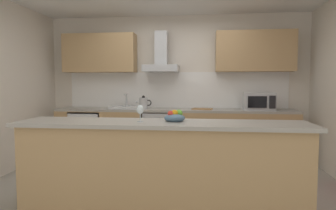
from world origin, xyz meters
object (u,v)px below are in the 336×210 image
(range_hood, at_px, (161,59))
(oven, at_px, (160,133))
(kettle, at_px, (144,103))
(microwave, at_px, (259,101))
(fruit_bowl, at_px, (175,117))
(sink, at_px, (125,107))
(wine_glass, at_px, (140,110))
(refrigerator, at_px, (89,134))
(chopping_board, at_px, (202,109))

(range_hood, bearing_deg, oven, -90.00)
(kettle, bearing_deg, range_hood, 28.84)
(microwave, distance_m, fruit_bowl, 2.41)
(sink, xyz_separation_m, wine_glass, (0.76, -2.21, 0.15))
(oven, relative_size, sink, 1.60)
(oven, xyz_separation_m, kettle, (-0.30, -0.03, 0.55))
(fruit_bowl, bearing_deg, oven, 102.47)
(oven, xyz_separation_m, refrigerator, (-1.32, -0.00, -0.03))
(sink, height_order, chopping_board, sink)
(fruit_bowl, bearing_deg, microwave, 59.26)
(refrigerator, distance_m, fruit_bowl, 2.81)
(wine_glass, relative_size, fruit_bowl, 0.81)
(kettle, xyz_separation_m, range_hood, (0.30, 0.16, 0.78))
(range_hood, distance_m, chopping_board, 1.16)
(oven, distance_m, microwave, 1.80)
(refrigerator, distance_m, sink, 0.84)
(wine_glass, bearing_deg, oven, 92.93)
(kettle, height_order, fruit_bowl, kettle)
(fruit_bowl, bearing_deg, range_hood, 101.77)
(sink, height_order, kettle, sink)
(refrigerator, height_order, microwave, microwave)
(microwave, bearing_deg, range_hood, 174.70)
(microwave, height_order, range_hood, range_hood)
(range_hood, distance_m, wine_glass, 2.44)
(oven, distance_m, sink, 0.80)
(sink, height_order, fruit_bowl, sink)
(range_hood, height_order, chopping_board, range_hood)
(oven, xyz_separation_m, range_hood, (-0.00, 0.13, 1.33))
(oven, distance_m, range_hood, 1.33)
(refrigerator, relative_size, microwave, 1.70)
(wine_glass, height_order, chopping_board, wine_glass)
(fruit_bowl, bearing_deg, sink, 117.79)
(sink, distance_m, wine_glass, 2.34)
(refrigerator, bearing_deg, fruit_bowl, -49.52)
(kettle, relative_size, fruit_bowl, 1.31)
(refrigerator, xyz_separation_m, kettle, (1.03, -0.03, 0.58))
(fruit_bowl, bearing_deg, refrigerator, 130.48)
(refrigerator, distance_m, wine_glass, 2.70)
(refrigerator, bearing_deg, kettle, -1.73)
(refrigerator, bearing_deg, wine_glass, -56.79)
(kettle, height_order, wine_glass, kettle)
(microwave, bearing_deg, refrigerator, 179.52)
(refrigerator, bearing_deg, sink, 1.16)
(microwave, bearing_deg, sink, 179.05)
(refrigerator, relative_size, sink, 1.70)
(kettle, height_order, chopping_board, kettle)
(refrigerator, relative_size, kettle, 2.94)
(microwave, relative_size, range_hood, 0.69)
(chopping_board, bearing_deg, sink, 178.57)
(chopping_board, bearing_deg, refrigerator, 179.42)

